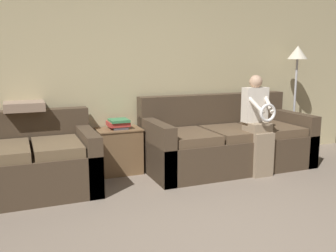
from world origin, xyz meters
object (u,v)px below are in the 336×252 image
object	(u,v)px
couch_side	(32,163)
child_left_seated	(258,121)
floor_lamp	(297,65)
throw_pillow	(24,106)
book_stack	(118,124)
side_shelf	(119,150)
couch_main	(226,143)

from	to	relation	value
couch_side	child_left_seated	size ratio (longest dim) A/B	1.09
floor_lamp	throw_pillow	bearing A→B (deg)	177.95
child_left_seated	book_stack	bearing A→B (deg)	156.31
child_left_seated	throw_pillow	size ratio (longest dim) A/B	2.83
side_shelf	throw_pillow	size ratio (longest dim) A/B	1.31
child_left_seated	throw_pillow	world-z (taller)	child_left_seated
couch_side	side_shelf	bearing A→B (deg)	15.66
child_left_seated	couch_main	bearing A→B (deg)	115.63
couch_main	throw_pillow	distance (m)	2.61
couch_main	throw_pillow	world-z (taller)	throw_pillow
couch_side	floor_lamp	xyz separation A→B (m)	(3.80, 0.23, 1.04)
side_shelf	floor_lamp	distance (m)	2.93
couch_main	side_shelf	bearing A→B (deg)	168.90
child_left_seated	floor_lamp	bearing A→B (deg)	29.73
couch_side	floor_lamp	bearing A→B (deg)	3.40
floor_lamp	throw_pillow	size ratio (longest dim) A/B	3.70
child_left_seated	floor_lamp	world-z (taller)	floor_lamp
side_shelf	book_stack	xyz separation A→B (m)	(0.00, 0.01, 0.35)
couch_main	child_left_seated	size ratio (longest dim) A/B	1.78
couch_main	floor_lamp	distance (m)	1.67
child_left_seated	book_stack	xyz separation A→B (m)	(-1.62, 0.71, -0.04)
couch_side	book_stack	size ratio (longest dim) A/B	4.97
couch_main	book_stack	xyz separation A→B (m)	(-1.42, 0.29, 0.31)
side_shelf	floor_lamp	xyz separation A→B (m)	(2.73, -0.07, 1.06)
couch_main	couch_side	xyz separation A→B (m)	(-2.49, -0.02, -0.02)
child_left_seated	throw_pillow	xyz separation A→B (m)	(-2.73, 0.77, 0.24)
book_stack	floor_lamp	bearing A→B (deg)	-1.72
side_shelf	floor_lamp	world-z (taller)	floor_lamp
throw_pillow	floor_lamp	bearing A→B (deg)	-2.05
couch_main	couch_side	size ratio (longest dim) A/B	1.62
couch_main	child_left_seated	world-z (taller)	child_left_seated
couch_side	throw_pillow	size ratio (longest dim) A/B	3.10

